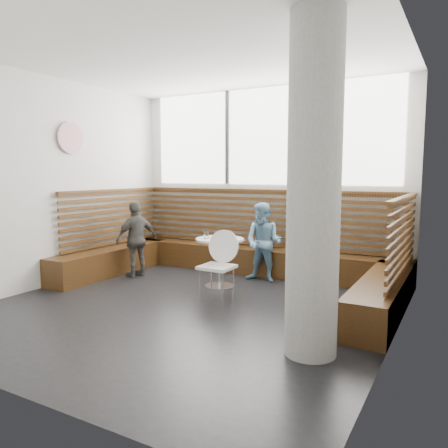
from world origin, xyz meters
The scene contains 15 objects.
room centered at (0.00, 0.00, 1.60)m, with size 5.00×5.00×3.20m.
booth centered at (0.00, 1.77, 0.41)m, with size 5.00×2.50×1.44m.
concrete_column centered at (1.85, -0.60, 1.60)m, with size 0.50×0.50×3.20m, color gray.
wall_art centered at (-2.46, 0.40, 2.30)m, with size 0.50×0.50×0.03m, color white.
cafe_table centered at (-0.15, 1.14, 0.54)m, with size 0.74×0.74×0.76m.
cafe_chair centered at (0.17, 0.57, 0.56)m, with size 0.46×0.45×0.96m.
adult_man centered at (1.35, 1.01, 0.89)m, with size 1.15×0.66×1.78m, color #4F5136.
child_back centered at (0.28, 1.80, 0.64)m, with size 0.62×0.48×1.28m, color #6998B7.
child_left centered at (-1.74, 1.08, 0.64)m, with size 0.75×0.31×1.27m, color #474540.
plate_near centered at (-0.31, 1.22, 0.76)m, with size 0.21×0.21×0.01m, color white.
plate_far centered at (-0.08, 1.32, 0.76)m, with size 0.19×0.19×0.01m, color white.
glass_left centered at (-0.33, 1.04, 0.82)m, with size 0.08×0.08×0.12m, color white.
glass_mid centered at (-0.09, 1.14, 0.81)m, with size 0.07×0.07×0.11m, color white.
glass_right centered at (0.00, 1.11, 0.81)m, with size 0.07×0.07×0.11m, color white.
menu_card centered at (-0.09, 0.94, 0.76)m, with size 0.19×0.13×0.00m, color #A5C64C.
Camera 1 is at (3.10, -4.55, 1.75)m, focal length 35.00 mm.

